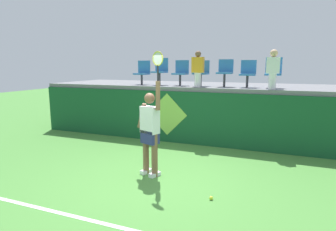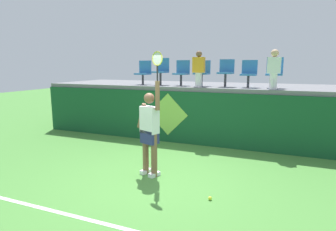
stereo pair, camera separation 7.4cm
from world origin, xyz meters
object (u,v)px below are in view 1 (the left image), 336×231
water_bottle (271,85)px  spectator_0 (273,69)px  tennis_ball (211,198)px  stadium_chair_6 (273,71)px  tennis_player (150,129)px  stadium_chair_4 (225,71)px  stadium_chair_2 (181,72)px  stadium_chair_3 (201,72)px  stadium_chair_5 (248,72)px  stadium_chair_0 (143,72)px  spectator_1 (198,69)px  stadium_chair_1 (160,70)px

water_bottle → spectator_0: (0.02, 0.12, 0.42)m
tennis_ball → spectator_0: (0.77, 3.57, 2.19)m
water_bottle → stadium_chair_6: size_ratio=0.29×
tennis_player → stadium_chair_4: 3.66m
tennis_player → spectator_0: spectator_0 is taller
stadium_chair_2 → stadium_chair_3: stadium_chair_2 is taller
tennis_player → stadium_chair_6: tennis_player is taller
stadium_chair_5 → spectator_0: spectator_0 is taller
tennis_ball → stadium_chair_4: 4.56m
stadium_chair_0 → spectator_0: bearing=-6.1°
water_bottle → stadium_chair_2: (-2.72, 0.56, 0.31)m
stadium_chair_5 → stadium_chair_2: bearing=180.0°
stadium_chair_2 → spectator_1: size_ratio=0.76×
water_bottle → stadium_chair_3: stadium_chair_3 is taller
stadium_chair_3 → spectator_1: 0.41m
water_bottle → stadium_chair_0: stadium_chair_0 is taller
stadium_chair_3 → stadium_chair_5: size_ratio=1.00×
stadium_chair_0 → stadium_chair_4: stadium_chair_4 is taller
stadium_chair_3 → spectator_0: spectator_0 is taller
stadium_chair_1 → water_bottle: bearing=-9.2°
tennis_ball → stadium_chair_3: bearing=108.1°
tennis_player → spectator_0: size_ratio=2.46×
stadium_chair_2 → spectator_1: 0.78m
stadium_chair_0 → stadium_chair_4: (2.75, -0.01, 0.04)m
stadium_chair_4 → stadium_chair_6: stadium_chair_6 is taller
stadium_chair_4 → spectator_0: 1.42m
stadium_chair_0 → spectator_1: spectator_1 is taller
spectator_0 → water_bottle: bearing=-102.0°
water_bottle → stadium_chair_5: size_ratio=0.32×
stadium_chair_0 → stadium_chair_2: size_ratio=0.99×
stadium_chair_0 → stadium_chair_4: bearing=-0.1°
stadium_chair_1 → stadium_chair_3: size_ratio=1.11×
stadium_chair_2 → tennis_ball: bearing=-63.8°
tennis_ball → stadium_chair_0: bearing=129.7°
tennis_player → spectator_1: 3.21m
tennis_ball → stadium_chair_1: stadium_chair_1 is taller
tennis_ball → stadium_chair_1: size_ratio=0.08×
stadium_chair_2 → stadium_chair_5: bearing=-0.0°
stadium_chair_4 → stadium_chair_5: size_ratio=1.03×
tennis_player → spectator_0: (2.24, 2.93, 1.23)m
tennis_player → stadium_chair_6: 4.20m
stadium_chair_4 → stadium_chair_6: size_ratio=0.95×
stadium_chair_2 → stadium_chair_5: size_ratio=1.01×
tennis_ball → water_bottle: (0.75, 3.45, 1.76)m
tennis_ball → stadium_chair_0: stadium_chair_0 is taller
stadium_chair_2 → stadium_chair_3: bearing=-0.3°
stadium_chair_1 → stadium_chair_4: stadium_chair_1 is taller
water_bottle → stadium_chair_4: bearing=157.4°
tennis_player → stadium_chair_1: 3.76m
stadium_chair_1 → stadium_chair_6: stadium_chair_1 is taller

